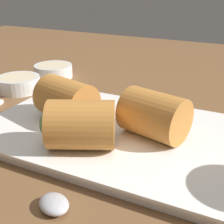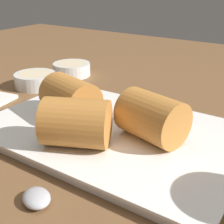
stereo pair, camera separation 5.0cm
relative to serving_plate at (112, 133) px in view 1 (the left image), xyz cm
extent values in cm
cube|color=brown|center=(3.78, 0.92, -1.76)|extent=(180.00, 140.00, 2.00)
cube|color=white|center=(0.00, 0.00, -0.16)|extent=(32.81, 21.95, 1.20)
cube|color=white|center=(0.00, 0.00, 0.59)|extent=(34.12, 22.83, 0.30)
cylinder|color=#B77533|center=(5.68, 0.28, 3.65)|extent=(8.88, 7.53, 5.81)
sphere|color=beige|center=(2.80, 1.01, 3.65)|extent=(3.78, 3.78, 3.78)
cylinder|color=#B77533|center=(-6.89, -0.24, 3.65)|extent=(8.97, 7.68, 5.81)
sphere|color=#56843D|center=(-9.75, 0.57, 3.65)|extent=(3.78, 3.78, 3.78)
cylinder|color=#B77533|center=(-1.04, -6.00, 3.65)|extent=(9.40, 8.47, 5.81)
sphere|color=#56843D|center=(-3.74, -7.23, 3.65)|extent=(3.78, 3.78, 3.78)
cylinder|color=silver|center=(-24.11, 9.11, 0.60)|extent=(8.02, 8.02, 2.73)
cylinder|color=beige|center=(-24.11, 9.11, 1.72)|extent=(6.58, 6.58, 0.49)
cylinder|color=silver|center=(-23.19, 18.91, 0.60)|extent=(8.02, 8.02, 2.73)
cylinder|color=beige|center=(-23.19, 18.91, 1.72)|extent=(6.58, 6.58, 0.49)
ellipsoid|color=#B2B2B7|center=(1.26, -15.00, -0.17)|extent=(4.24, 3.91, 1.18)
camera|label=1|loc=(16.36, -33.49, 19.56)|focal=50.00mm
camera|label=2|loc=(20.70, -30.99, 19.56)|focal=50.00mm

